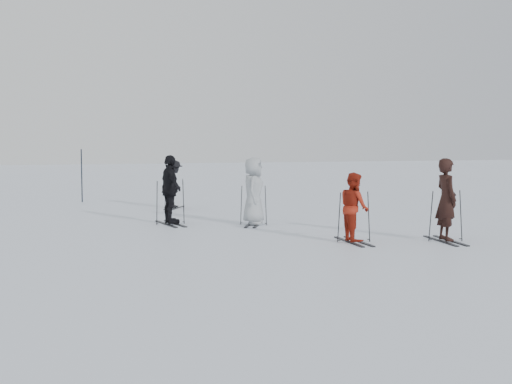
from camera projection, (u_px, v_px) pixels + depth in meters
ground at (269, 232)px, 17.30m from camera, size 120.00×120.00×0.00m
skier_near_dark at (446, 201)px, 15.50m from camera, size 0.59×0.79×1.99m
skier_red at (354, 208)px, 15.38m from camera, size 0.69×0.86×1.65m
skier_grey at (253, 192)px, 18.67m from camera, size 0.99×1.13×1.94m
skier_uphill_left at (170, 190)px, 18.77m from camera, size 0.63×1.23×2.01m
skier_uphill_far at (174, 185)px, 23.50m from camera, size 1.13×1.30×1.74m
skis_near_dark at (446, 215)px, 15.52m from camera, size 1.88×1.20×1.28m
skis_red at (354, 216)px, 15.40m from camera, size 1.79×1.06×1.25m
skis_grey at (253, 205)px, 18.70m from camera, size 1.83×1.51×1.18m
skis_uphill_left at (170, 202)px, 18.80m from camera, size 1.93×1.18×1.33m
skis_uphill_far at (174, 193)px, 23.52m from camera, size 1.75×1.50×1.13m
piste_marker at (82, 176)px, 25.92m from camera, size 0.06×0.06×2.15m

